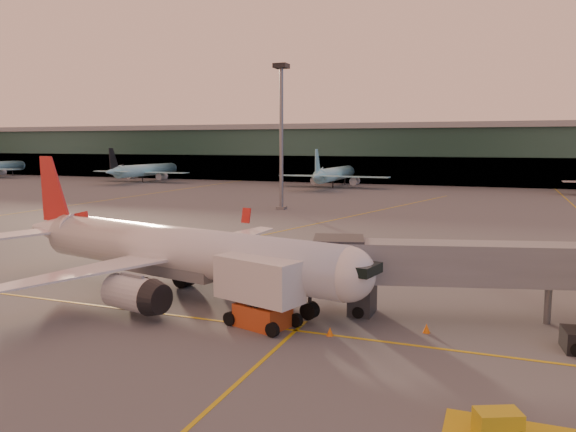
% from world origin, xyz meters
% --- Properties ---
extents(ground, '(600.00, 600.00, 0.00)m').
position_xyz_m(ground, '(0.00, 0.00, 0.00)').
color(ground, '#4C4F54').
rests_on(ground, ground).
extents(taxi_markings, '(100.12, 173.00, 0.01)m').
position_xyz_m(taxi_markings, '(-7.32, 44.49, 0.01)').
color(taxi_markings, gold).
rests_on(taxi_markings, ground).
extents(terminal, '(400.00, 20.00, 17.60)m').
position_xyz_m(terminal, '(0.00, 141.79, 8.76)').
color(terminal, '#19382D').
rests_on(terminal, ground).
extents(mast_west_near, '(2.40, 2.40, 25.60)m').
position_xyz_m(mast_west_near, '(-20.00, 66.00, 14.86)').
color(mast_west_near, slate).
rests_on(mast_west_near, ground).
extents(distant_aircraft_row, '(290.00, 34.00, 13.00)m').
position_xyz_m(distant_aircraft_row, '(-21.00, 118.00, 0.00)').
color(distant_aircraft_row, '#8CDBEA').
rests_on(distant_aircraft_row, ground).
extents(main_airplane, '(35.05, 31.86, 10.66)m').
position_xyz_m(main_airplane, '(-7.08, 9.56, 3.46)').
color(main_airplane, silver).
rests_on(main_airplane, ground).
extents(jet_bridge, '(31.67, 11.12, 5.46)m').
position_xyz_m(jet_bridge, '(21.43, 12.73, 3.74)').
color(jet_bridge, slate).
rests_on(jet_bridge, ground).
extents(catering_truck, '(6.31, 4.13, 4.52)m').
position_xyz_m(catering_truck, '(2.46, 5.11, 2.57)').
color(catering_truck, '#B8441A').
rests_on(catering_truck, ground).
extents(gpu_cart, '(2.14, 1.77, 1.08)m').
position_xyz_m(gpu_cart, '(17.15, -4.26, 0.53)').
color(gpu_cart, gold).
rests_on(gpu_cart, ground).
extents(cone_nose, '(0.47, 0.47, 0.60)m').
position_xyz_m(cone_nose, '(12.84, 7.56, 0.29)').
color(cone_nose, orange).
rests_on(cone_nose, ground).
extents(cone_wing_left, '(0.43, 0.43, 0.55)m').
position_xyz_m(cone_wing_left, '(-7.72, 26.86, 0.27)').
color(cone_wing_left, orange).
rests_on(cone_wing_left, ground).
extents(cone_fwd, '(0.44, 0.44, 0.55)m').
position_xyz_m(cone_fwd, '(7.32, 4.86, 0.27)').
color(cone_fwd, orange).
rests_on(cone_fwd, ground).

